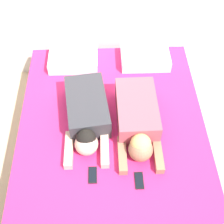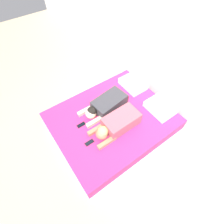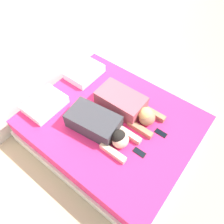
{
  "view_description": "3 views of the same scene",
  "coord_description": "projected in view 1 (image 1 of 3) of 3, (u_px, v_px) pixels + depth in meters",
  "views": [
    {
      "loc": [
        -0.06,
        -1.72,
        2.83
      ],
      "look_at": [
        0.0,
        0.0,
        0.64
      ],
      "focal_mm": 50.0,
      "sensor_mm": 36.0,
      "label": 1
    },
    {
      "loc": [
        1.48,
        -1.08,
        3.07
      ],
      "look_at": [
        0.0,
        0.0,
        0.64
      ],
      "focal_mm": 28.0,
      "sensor_mm": 36.0,
      "label": 2
    },
    {
      "loc": [
        -1.27,
        -0.99,
        2.78
      ],
      "look_at": [
        0.0,
        0.0,
        0.64
      ],
      "focal_mm": 35.0,
      "sensor_mm": 36.0,
      "label": 3
    }
  ],
  "objects": [
    {
      "name": "cell_phone_left",
      "position": [
        93.0,
        175.0,
        2.56
      ],
      "size": [
        0.07,
        0.15,
        0.01
      ],
      "color": "black",
      "rests_on": "bed"
    },
    {
      "name": "cell_phone_right",
      "position": [
        139.0,
        181.0,
        2.53
      ],
      "size": [
        0.07,
        0.15,
        0.01
      ],
      "color": "black",
      "rests_on": "bed"
    },
    {
      "name": "pillow_head_left",
      "position": [
        73.0,
        58.0,
        3.35
      ],
      "size": [
        0.51,
        0.39,
        0.12
      ],
      "color": "white",
      "rests_on": "bed"
    },
    {
      "name": "person_left",
      "position": [
        87.0,
        115.0,
        2.82
      ],
      "size": [
        0.44,
        0.92,
        0.23
      ],
      "color": "#333338",
      "rests_on": "bed"
    },
    {
      "name": "pillow_head_right",
      "position": [
        145.0,
        57.0,
        3.37
      ],
      "size": [
        0.51,
        0.39,
        0.12
      ],
      "color": "white",
      "rests_on": "bed"
    },
    {
      "name": "person_right",
      "position": [
        138.0,
        120.0,
        2.78
      ],
      "size": [
        0.37,
        0.89,
        0.24
      ],
      "color": "#B24C59",
      "rests_on": "bed"
    },
    {
      "name": "ground_plane",
      "position": [
        112.0,
        149.0,
        3.29
      ],
      "size": [
        12.0,
        12.0,
        0.0
      ],
      "primitive_type": "plane",
      "color": "tan"
    },
    {
      "name": "bed",
      "position": [
        112.0,
        137.0,
        3.1
      ],
      "size": [
        1.78,
        2.15,
        0.49
      ],
      "color": "beige",
      "rests_on": "ground_plane"
    }
  ]
}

